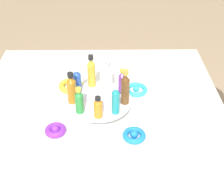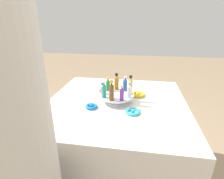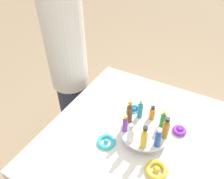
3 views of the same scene
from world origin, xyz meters
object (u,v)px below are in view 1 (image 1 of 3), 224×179
bottle_purple (122,82)px  ribbon_bow_gold (71,86)px  bottle_gold (91,72)px  bottle_blue (77,81)px  bottle_green (79,101)px  ribbon_bow_teal (136,89)px  bottle_brown (125,88)px  bottle_amber (72,89)px  ribbon_bow_blue (134,135)px  display_stand (99,103)px  bottle_teal (116,100)px  ribbon_bow_purple (55,130)px  bottle_clear (109,75)px  bottle_orange (97,108)px

bottle_purple → ribbon_bow_gold: bearing=153.4°
bottle_gold → bottle_blue: bearing=-142.1°
bottle_blue → bottle_green: size_ratio=1.06×
ribbon_bow_teal → ribbon_bow_gold: size_ratio=0.91×
bottle_brown → bottle_amber: size_ratio=1.11×
bottle_purple → bottle_green: same height
bottle_brown → ribbon_bow_blue: size_ratio=1.73×
bottle_gold → display_stand: bearing=-72.1°
bottle_gold → bottle_amber: (-0.07, -0.12, -0.01)m
bottle_blue → bottle_teal: bearing=-42.1°
bottle_blue → ribbon_bow_teal: size_ratio=1.16×
bottle_purple → ribbon_bow_teal: (0.07, 0.08, -0.10)m
ribbon_bow_blue → ribbon_bow_teal: bearing=84.2°
bottle_brown → ribbon_bow_teal: bearing=69.1°
ribbon_bow_purple → bottle_green: bearing=30.6°
bottle_green → ribbon_bow_blue: bearing=-22.4°
bottle_clear → ribbon_bow_purple: size_ratio=1.51×
display_stand → ribbon_bow_purple: 0.22m
bottle_teal → ribbon_bow_purple: bearing=-167.8°
bottle_clear → ribbon_bow_gold: (-0.18, 0.07, -0.10)m
bottle_gold → ribbon_bow_blue: bottle_gold is taller
bottle_gold → ribbon_bow_purple: size_ratio=1.83×
bottle_gold → ribbon_bow_gold: (-0.10, 0.06, -0.11)m
ribbon_bow_blue → display_stand: bearing=129.2°
bottle_clear → bottle_green: 0.21m
bottle_blue → bottle_amber: size_ratio=0.87×
bottle_orange → ribbon_bow_gold: bottle_orange is taller
bottle_clear → ribbon_bow_blue: bottle_clear is taller
bottle_purple → ribbon_bow_purple: 0.33m
bottle_brown → bottle_green: (-0.18, -0.06, -0.02)m
display_stand → bottle_green: bearing=-132.1°
bottle_clear → bottle_green: size_ratio=1.09×
bottle_teal → ribbon_bow_blue: 0.15m
bottle_amber → bottle_green: 0.07m
bottle_clear → bottle_gold: size_ratio=0.82×
bottle_purple → ribbon_bow_blue: bottle_purple is taller
display_stand → bottle_green: size_ratio=2.38×
bottle_gold → bottle_blue: (-0.06, -0.05, -0.01)m
bottle_green → ribbon_bow_purple: bottle_green is taller
display_stand → bottle_brown: size_ratio=1.75×
display_stand → ribbon_bow_teal: 0.22m
bottle_purple → bottle_orange: bottle_purple is taller
bottle_teal → bottle_green: bearing=177.9°
bottle_brown → bottle_clear: size_ratio=1.25×
bottle_clear → bottle_orange: bottle_clear is taller
bottle_gold → bottle_amber: 0.14m
bottle_brown → bottle_purple: bottle_brown is taller
bottle_teal → bottle_clear: 0.19m
display_stand → bottle_clear: 0.13m
display_stand → bottle_clear: (0.04, 0.10, 0.08)m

